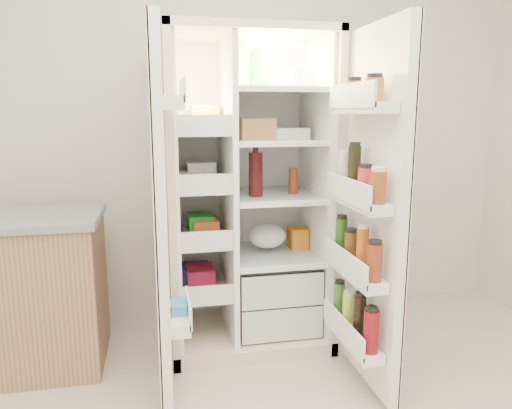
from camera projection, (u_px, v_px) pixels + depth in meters
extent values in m
cube|color=silver|center=(216.00, 114.00, 3.10)|extent=(4.00, 0.02, 2.70)
cube|color=beige|center=(237.00, 185.00, 3.14)|extent=(0.92, 0.04, 1.80)
cube|color=beige|center=(170.00, 195.00, 2.73)|extent=(0.04, 0.70, 1.80)
cube|color=beige|center=(318.00, 190.00, 2.91)|extent=(0.04, 0.70, 1.80)
cube|color=beige|center=(246.00, 35.00, 2.66)|extent=(0.92, 0.70, 0.04)
cube|color=beige|center=(247.00, 330.00, 2.98)|extent=(0.92, 0.70, 0.08)
cube|color=white|center=(238.00, 182.00, 3.10)|extent=(0.84, 0.02, 1.68)
cube|color=white|center=(175.00, 192.00, 2.73)|extent=(0.02, 0.62, 1.68)
cube|color=white|center=(314.00, 187.00, 2.90)|extent=(0.02, 0.62, 1.68)
cube|color=white|center=(228.00, 190.00, 2.79)|extent=(0.03, 0.62, 1.68)
cube|color=silver|center=(272.00, 307.00, 2.97)|extent=(0.47, 0.52, 0.19)
cube|color=silver|center=(272.00, 276.00, 2.93)|extent=(0.47, 0.52, 0.19)
cube|color=#FFD18C|center=(271.00, 48.00, 2.75)|extent=(0.30, 0.30, 0.02)
cube|color=silver|center=(203.00, 286.00, 2.87)|extent=(0.28, 0.58, 0.02)
cube|color=silver|center=(202.00, 237.00, 2.81)|extent=(0.28, 0.58, 0.02)
cube|color=silver|center=(201.00, 186.00, 2.76)|extent=(0.28, 0.58, 0.02)
cube|color=silver|center=(200.00, 133.00, 2.70)|extent=(0.28, 0.58, 0.02)
cube|color=white|center=(272.00, 254.00, 2.92)|extent=(0.49, 0.58, 0.01)
cube|color=white|center=(272.00, 195.00, 2.86)|extent=(0.49, 0.58, 0.01)
cube|color=white|center=(273.00, 141.00, 2.80)|extent=(0.49, 0.58, 0.02)
cube|color=white|center=(273.00, 91.00, 2.74)|extent=(0.49, 0.58, 0.02)
cube|color=#D11D4A|center=(203.00, 276.00, 2.86)|extent=(0.16, 0.20, 0.10)
cube|color=green|center=(202.00, 225.00, 2.80)|extent=(0.14, 0.18, 0.12)
cube|color=silver|center=(201.00, 178.00, 2.75)|extent=(0.20, 0.22, 0.07)
cube|color=gold|center=(199.00, 118.00, 2.69)|extent=(0.15, 0.16, 0.14)
cube|color=#3E37A5|center=(203.00, 277.00, 2.86)|extent=(0.18, 0.20, 0.09)
cube|color=#C44C22|center=(202.00, 227.00, 2.80)|extent=(0.14, 0.18, 0.10)
cube|color=silver|center=(200.00, 173.00, 2.74)|extent=(0.16, 0.16, 0.12)
sphere|color=orange|center=(255.00, 324.00, 2.88)|extent=(0.07, 0.07, 0.07)
sphere|color=orange|center=(268.00, 320.00, 2.93)|extent=(0.07, 0.07, 0.07)
sphere|color=orange|center=(286.00, 321.00, 2.91)|extent=(0.07, 0.07, 0.07)
sphere|color=orange|center=(258.00, 314.00, 3.02)|extent=(0.07, 0.07, 0.07)
sphere|color=orange|center=(275.00, 314.00, 3.02)|extent=(0.07, 0.07, 0.07)
sphere|color=orange|center=(292.00, 315.00, 3.00)|extent=(0.07, 0.07, 0.07)
sphere|color=orange|center=(247.00, 319.00, 2.95)|extent=(0.07, 0.07, 0.07)
sphere|color=orange|center=(283.00, 312.00, 3.05)|extent=(0.07, 0.07, 0.07)
ellipsoid|color=#407B29|center=(272.00, 273.00, 2.95)|extent=(0.26, 0.24, 0.11)
cylinder|color=#3E0D0D|center=(256.00, 174.00, 2.76)|extent=(0.08, 0.08, 0.25)
cylinder|color=maroon|center=(293.00, 181.00, 2.85)|extent=(0.05, 0.05, 0.15)
cube|color=#268C40|center=(257.00, 70.00, 2.68)|extent=(0.07, 0.07, 0.21)
cylinder|color=silver|center=(291.00, 80.00, 2.73)|extent=(0.12, 0.12, 0.11)
cylinder|color=#AC7C27|center=(269.00, 83.00, 2.77)|extent=(0.06, 0.06, 0.08)
cube|color=white|center=(286.00, 134.00, 2.80)|extent=(0.26, 0.11, 0.06)
cube|color=#BE7C4C|center=(258.00, 129.00, 2.75)|extent=(0.20, 0.11, 0.12)
ellipsoid|color=silver|center=(267.00, 241.00, 2.92)|extent=(0.22, 0.20, 0.14)
cube|color=orange|center=(298.00, 238.00, 3.02)|extent=(0.11, 0.13, 0.13)
cube|color=white|center=(160.00, 216.00, 2.19)|extent=(0.05, 0.40, 1.72)
cube|color=beige|center=(155.00, 216.00, 2.19)|extent=(0.01, 0.40, 1.72)
cube|color=white|center=(179.00, 318.00, 2.30)|extent=(0.09, 0.32, 0.06)
cube|color=white|center=(172.00, 103.00, 2.11)|extent=(0.09, 0.32, 0.06)
cube|color=#338CCC|center=(179.00, 312.00, 2.29)|extent=(0.07, 0.12, 0.10)
cube|color=white|center=(374.00, 211.00, 2.31)|extent=(0.05, 0.58, 1.72)
cube|color=beige|center=(379.00, 211.00, 2.31)|extent=(0.01, 0.58, 1.72)
cube|color=white|center=(353.00, 337.00, 2.41)|extent=(0.11, 0.50, 0.05)
cube|color=white|center=(355.00, 272.00, 2.34)|extent=(0.11, 0.50, 0.05)
cube|color=white|center=(358.00, 201.00, 2.28)|extent=(0.11, 0.50, 0.05)
cube|color=white|center=(362.00, 108.00, 2.20)|extent=(0.11, 0.50, 0.05)
cylinder|color=maroon|center=(371.00, 331.00, 2.19)|extent=(0.07, 0.07, 0.20)
cylinder|color=black|center=(359.00, 318.00, 2.32)|extent=(0.06, 0.06, 0.22)
cylinder|color=#BED145|center=(349.00, 311.00, 2.44)|extent=(0.06, 0.06, 0.18)
cylinder|color=#397226|center=(339.00, 300.00, 2.57)|extent=(0.06, 0.06, 0.19)
cylinder|color=maroon|center=(374.00, 263.00, 2.13)|extent=(0.07, 0.07, 0.17)
cylinder|color=#C55517|center=(362.00, 250.00, 2.25)|extent=(0.06, 0.06, 0.21)
cylinder|color=brown|center=(351.00, 248.00, 2.38)|extent=(0.07, 0.07, 0.16)
cylinder|color=#255413|center=(341.00, 237.00, 2.50)|extent=(0.06, 0.06, 0.20)
cylinder|color=brown|center=(378.00, 188.00, 2.07)|extent=(0.07, 0.07, 0.14)
cylinder|color=#B82F31|center=(365.00, 183.00, 2.19)|extent=(0.07, 0.07, 0.14)
cylinder|color=black|center=(354.00, 170.00, 2.31)|extent=(0.06, 0.06, 0.23)
cylinder|color=beige|center=(344.00, 172.00, 2.44)|extent=(0.06, 0.06, 0.18)
cylinder|color=#A25A28|center=(374.00, 90.00, 2.07)|extent=(0.08, 0.08, 0.10)
cylinder|color=#8C5D19|center=(354.00, 92.00, 2.28)|extent=(0.08, 0.08, 0.10)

